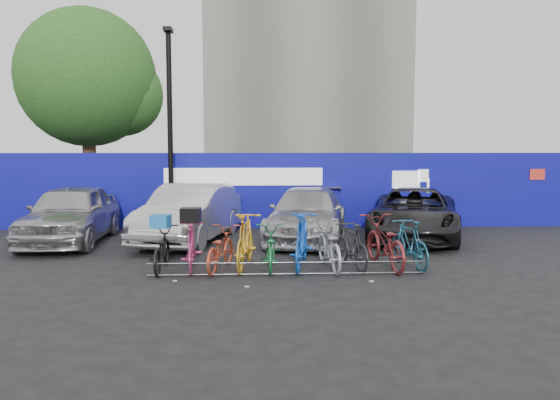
{
  "coord_description": "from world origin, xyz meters",
  "views": [
    {
      "loc": [
        -0.64,
        -11.34,
        2.59
      ],
      "look_at": [
        -0.03,
        2.0,
        1.29
      ],
      "focal_mm": 35.0,
      "sensor_mm": 36.0,
      "label": 1
    }
  ],
  "objects": [
    {
      "name": "bike_9",
      "position": [
        2.66,
        0.05,
        0.52
      ],
      "size": [
        0.79,
        1.8,
        1.05
      ],
      "primitive_type": "imported",
      "rotation": [
        0.0,
        0.0,
        3.32
      ],
      "color": "navy",
      "rests_on": "ground"
    },
    {
      "name": "lamppost",
      "position": [
        -3.2,
        5.4,
        3.27
      ],
      "size": [
        0.25,
        0.5,
        6.11
      ],
      "color": "black",
      "rests_on": "ground"
    },
    {
      "name": "hoarding",
      "position": [
        0.01,
        6.0,
        1.2
      ],
      "size": [
        22.0,
        0.18,
        2.4
      ],
      "color": "#090F83",
      "rests_on": "ground"
    },
    {
      "name": "bike_6",
      "position": [
        0.91,
        0.02,
        0.5
      ],
      "size": [
        0.86,
        1.98,
        1.01
      ],
      "primitive_type": "imported",
      "rotation": [
        0.0,
        0.0,
        3.24
      ],
      "color": "#9C9FA4",
      "rests_on": "ground"
    },
    {
      "name": "bike_2",
      "position": [
        -1.38,
        0.01,
        0.46
      ],
      "size": [
        0.99,
        1.83,
        0.91
      ],
      "primitive_type": "imported",
      "rotation": [
        0.0,
        0.0,
        2.91
      ],
      "color": "#B54026",
      "rests_on": "ground"
    },
    {
      "name": "bike_4",
      "position": [
        -0.33,
        0.04,
        0.46
      ],
      "size": [
        0.66,
        1.75,
        0.91
      ],
      "primitive_type": "imported",
      "rotation": [
        0.0,
        0.0,
        3.11
      ],
      "color": "#166B37",
      "rests_on": "ground"
    },
    {
      "name": "bike_7",
      "position": [
        1.41,
        0.04,
        0.5
      ],
      "size": [
        0.84,
        1.71,
        0.99
      ],
      "primitive_type": "imported",
      "rotation": [
        0.0,
        0.0,
        3.38
      ],
      "color": "#262628",
      "rests_on": "ground"
    },
    {
      "name": "bike_5",
      "position": [
        0.34,
        0.04,
        0.6
      ],
      "size": [
        0.94,
        2.08,
        1.21
      ],
      "primitive_type": "imported",
      "rotation": [
        0.0,
        0.0,
        2.95
      ],
      "color": "blue",
      "rests_on": "ground"
    },
    {
      "name": "bike_8",
      "position": [
        2.12,
        0.08,
        0.55
      ],
      "size": [
        1.02,
        2.18,
        1.1
      ],
      "primitive_type": "imported",
      "rotation": [
        0.0,
        0.0,
        3.28
      ],
      "color": "maroon",
      "rests_on": "ground"
    },
    {
      "name": "car_1",
      "position": [
        -2.41,
        3.5,
        0.79
      ],
      "size": [
        2.72,
        5.03,
        1.57
      ],
      "primitive_type": "imported",
      "rotation": [
        0.0,
        0.0,
        -0.23
      ],
      "color": "#BCBDC1",
      "rests_on": "ground"
    },
    {
      "name": "bike_rack",
      "position": [
        -0.0,
        -0.6,
        0.16
      ],
      "size": [
        5.6,
        0.03,
        0.3
      ],
      "color": "#595B60",
      "rests_on": "ground"
    },
    {
      "name": "car_3",
      "position": [
        3.85,
        3.77,
        0.71
      ],
      "size": [
        3.8,
        5.59,
        1.42
      ],
      "primitive_type": "imported",
      "rotation": [
        0.0,
        0.0,
        -0.31
      ],
      "color": "black",
      "rests_on": "ground"
    },
    {
      "name": "car_2",
      "position": [
        0.82,
        3.76,
        0.71
      ],
      "size": [
        2.93,
        5.18,
        1.42
      ],
      "primitive_type": "imported",
      "rotation": [
        0.0,
        0.0,
        -0.2
      ],
      "color": "#ABACB0",
      "rests_on": "ground"
    },
    {
      "name": "bike_1",
      "position": [
        -1.98,
        0.0,
        0.51
      ],
      "size": [
        0.61,
        1.74,
        1.03
      ],
      "primitive_type": "imported",
      "rotation": [
        0.0,
        0.0,
        3.22
      ],
      "color": "#D53B7E",
      "rests_on": "ground"
    },
    {
      "name": "bike_0",
      "position": [
        -2.61,
        0.02,
        0.46
      ],
      "size": [
        0.62,
        1.74,
        0.91
      ],
      "primitive_type": "imported",
      "rotation": [
        0.0,
        0.0,
        3.15
      ],
      "color": "black",
      "rests_on": "ground"
    },
    {
      "name": "car_0",
      "position": [
        -5.61,
        3.51,
        0.8
      ],
      "size": [
        2.01,
        4.73,
        1.6
      ],
      "primitive_type": "imported",
      "rotation": [
        0.0,
        0.0,
        0.03
      ],
      "color": "#A6A5A9",
      "rests_on": "ground"
    },
    {
      "name": "tree",
      "position": [
        -6.77,
        10.06,
        5.07
      ],
      "size": [
        5.4,
        5.2,
        7.8
      ],
      "color": "#382314",
      "rests_on": "ground"
    },
    {
      "name": "cargo_crate",
      "position": [
        -2.61,
        0.02,
        1.05
      ],
      "size": [
        0.44,
        0.37,
        0.27
      ],
      "primitive_type": "cube",
      "rotation": [
        0.0,
        0.0,
        -0.25
      ],
      "color": "blue",
      "rests_on": "bike_0"
    },
    {
      "name": "cargo_topcase",
      "position": [
        -1.98,
        0.0,
        1.18
      ],
      "size": [
        0.42,
        0.37,
        0.3
      ],
      "primitive_type": "cube",
      "rotation": [
        0.0,
        0.0,
        -0.02
      ],
      "color": "black",
      "rests_on": "bike_1"
    },
    {
      "name": "bike_3",
      "position": [
        -0.86,
        0.11,
        0.59
      ],
      "size": [
        0.83,
        2.04,
        1.19
      ],
      "primitive_type": "imported",
      "rotation": [
        0.0,
        0.0,
        3.0
      ],
      "color": "gold",
      "rests_on": "ground"
    },
    {
      "name": "ground",
      "position": [
        0.0,
        0.0,
        0.0
      ],
      "size": [
        100.0,
        100.0,
        0.0
      ],
      "primitive_type": "plane",
      "color": "black",
      "rests_on": "ground"
    }
  ]
}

